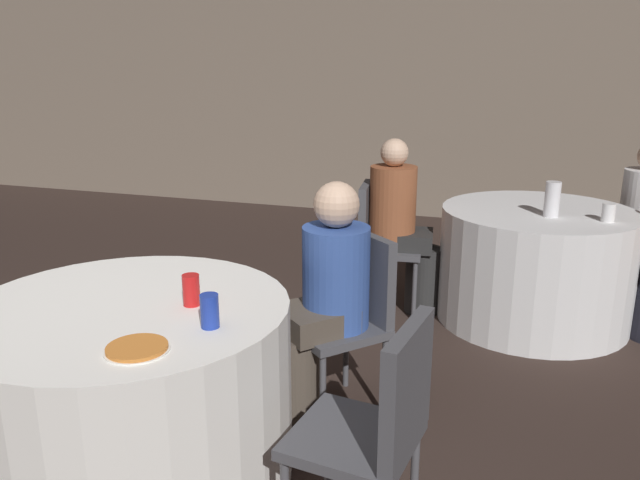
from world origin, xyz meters
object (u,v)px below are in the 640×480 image
Objects in this scene: person_blue_shirt at (322,304)px; chair_far_west at (378,235)px; soda_can_blue at (210,311)px; table_far at (534,265)px; chair_near_northeast at (352,306)px; person_white_shirt at (635,224)px; chair_near_east at (379,420)px; table_near at (133,391)px; pizza_plate_near at (137,348)px; soda_can_red at (191,290)px; person_floral_shirt at (403,228)px; bottle_far at (552,199)px.

chair_far_west is at bearing -46.16° from person_blue_shirt.
chair_far_west reaches higher than soda_can_blue.
chair_far_west reaches higher than table_far.
chair_near_northeast is 2.47m from person_white_shirt.
chair_near_northeast is 0.98m from chair_near_east.
pizza_plate_near is at bearing -50.09° from table_near.
person_white_shirt reaches higher than chair_near_northeast.
soda_can_red is (-1.29, -2.11, 0.43)m from table_far.
pizza_plate_near is at bearing -85.92° from soda_can_red.
person_white_shirt reaches higher than table_near.
person_blue_shirt is at bearing 101.51° from person_white_shirt.
person_blue_shirt is 9.29× the size of soda_can_blue.
table_far is (1.53, 2.19, 0.00)m from table_near.
person_white_shirt reaches higher than pizza_plate_near.
person_white_shirt reaches higher than chair_far_west.
chair_far_west is 7.11× the size of soda_can_red.
person_white_shirt is 0.99× the size of person_blue_shirt.
table_far is 2.51m from soda_can_red.
soda_can_blue is at bearing -11.27° from table_near.
person_blue_shirt is (-0.45, 0.79, 0.04)m from chair_near_east.
person_floral_shirt is 9.59× the size of soda_can_red.
soda_can_red is (-0.28, -1.97, 0.28)m from chair_far_west.
table_far is 1.04× the size of person_floral_shirt.
chair_far_west is 7.11× the size of soda_can_blue.
soda_can_blue is (0.14, 0.24, 0.05)m from pizza_plate_near.
table_far is 1.40× the size of chair_near_northeast.
bottle_far is at bearing -84.56° from chair_near_northeast.
table_near is 2.20m from person_floral_shirt.
person_floral_shirt reaches higher than chair_near_northeast.
table_near is 1.13× the size of person_white_shirt.
chair_far_west is 0.17m from person_floral_shirt.
chair_near_northeast is 0.74× the size of person_floral_shirt.
chair_near_east is 4.07× the size of bottle_far.
pizza_plate_near is 0.28m from soda_can_blue.
chair_near_northeast is at bearing 69.21° from pizza_plate_near.
table_far is 1.40× the size of chair_far_west.
pizza_plate_near reaches higher than table_far.
soda_can_blue is (-0.28, -0.86, 0.28)m from chair_near_northeast.
person_blue_shirt reaches higher than soda_can_red.
person_floral_shirt is 0.95m from bottle_far.
chair_near_east is at bearing 161.28° from person_blue_shirt.
soda_can_red is (-0.79, 0.22, 0.28)m from chair_near_east.
bottle_far is (1.01, 1.36, 0.28)m from person_blue_shirt.
bottle_far is (1.32, 2.34, 0.10)m from pizza_plate_near.
soda_can_red is (-0.45, -0.70, 0.28)m from chair_near_northeast.
chair_near_northeast reaches higher than soda_can_blue.
soda_can_red is at bearing 135.24° from soda_can_blue.
table_near is 1.08× the size of person_floral_shirt.
person_floral_shirt reaches higher than soda_can_blue.
table_near is at bearing 90.00° from chair_near_east.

